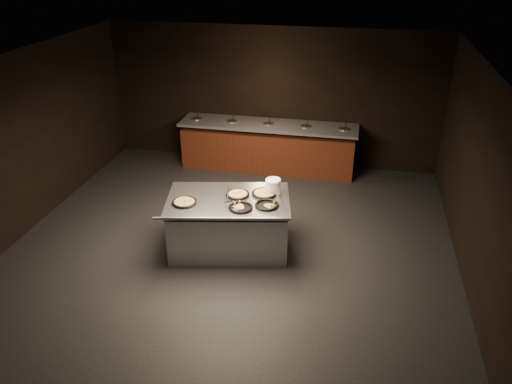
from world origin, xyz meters
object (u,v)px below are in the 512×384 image
at_px(serving_counter, 229,225).
at_px(pan_cheese_whole, 238,194).
at_px(pan_veggie_whole, 184,202).
at_px(plate_stack, 273,186).

xyz_separation_m(serving_counter, pan_cheese_whole, (0.12, 0.15, 0.48)).
height_order(serving_counter, pan_veggie_whole, pan_veggie_whole).
distance_m(pan_veggie_whole, pan_cheese_whole, 0.83).
relative_size(plate_stack, pan_cheese_whole, 0.65).
bearing_deg(serving_counter, pan_veggie_whole, -167.24).
relative_size(pan_veggie_whole, pan_cheese_whole, 1.03).
distance_m(plate_stack, pan_cheese_whole, 0.56).
height_order(serving_counter, plate_stack, plate_stack).
relative_size(serving_counter, pan_cheese_whole, 5.66).
bearing_deg(serving_counter, pan_cheese_whole, 40.15).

